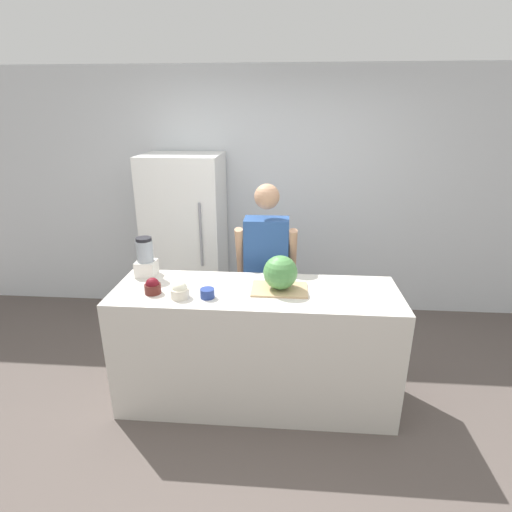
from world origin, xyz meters
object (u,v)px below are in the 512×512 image
bowl_small_blue (207,293)px  refrigerator (187,241)px  person (266,273)px  bowl_cream (180,291)px  blender (146,259)px  bowl_cherries (153,287)px  watermelon (280,272)px

bowl_small_blue → refrigerator: bearing=109.3°
person → bowl_cream: size_ratio=12.43×
bowl_small_blue → blender: blender is taller
person → bowl_cream: 0.96m
bowl_small_blue → blender: 0.66m
bowl_cherries → bowl_cream: 0.22m
refrigerator → bowl_cream: 1.48m
bowl_cherries → bowl_small_blue: 0.40m
person → bowl_small_blue: bearing=-116.1°
watermelon → blender: blender is taller
person → bowl_small_blue: size_ratio=16.31×
person → blender: 1.03m
bowl_cherries → bowl_cream: bearing=-14.3°
bowl_cherries → bowl_cream: bowl_cream is taller
bowl_cherries → bowl_small_blue: size_ratio=1.19×
bowl_cream → blender: size_ratio=0.42×
bowl_small_blue → blender: (-0.55, 0.35, 0.11)m
bowl_cherries → watermelon: bearing=7.9°
person → watermelon: bearing=-77.5°
refrigerator → person: refrigerator is taller
bowl_small_blue → blender: size_ratio=0.32×
watermelon → blender: size_ratio=0.79×
watermelon → bowl_small_blue: watermelon is taller
bowl_cream → bowl_small_blue: 0.19m
person → watermelon: person is taller
watermelon → bowl_cream: (-0.69, -0.18, -0.08)m
refrigerator → person: size_ratio=1.10×
refrigerator → watermelon: (1.00, -1.26, 0.20)m
watermelon → bowl_small_blue: 0.53m
watermelon → bowl_cherries: watermelon is taller
bowl_small_blue → bowl_cherries: bearing=174.3°
bowl_cream → refrigerator: bearing=102.1°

